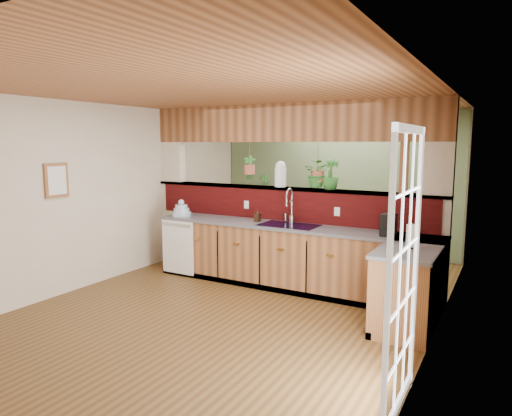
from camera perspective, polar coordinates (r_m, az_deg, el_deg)
The scene contains 27 objects.
ground at distance 5.89m, azimuth -2.38°, elevation -12.07°, with size 4.60×7.00×0.01m, color #533819.
ceiling at distance 5.56m, azimuth -2.54°, elevation 13.95°, with size 4.60×7.00×0.01m, color brown.
wall_back at distance 8.73m, azimuth 9.78°, elevation 3.17°, with size 4.60×0.02×2.60m, color beige.
wall_left at distance 7.06m, azimuth -18.51°, elevation 1.73°, with size 0.02×7.00×2.60m, color beige.
wall_right at distance 4.79m, azimuth 21.59°, elevation -1.25°, with size 0.02×7.00×2.60m, color beige.
pass_through_partition at distance 6.76m, azimuth 3.81°, elevation 0.93°, with size 4.60×0.21×2.60m.
pass_through_ledge at distance 6.75m, azimuth 3.61°, elevation 2.45°, with size 4.60×0.21×0.04m, color brown.
header_beam at distance 6.72m, azimuth 3.68°, elevation 10.58°, with size 4.60×0.15×0.55m, color brown.
sage_backwall at distance 8.72m, azimuth 9.74°, elevation 3.16°, with size 4.55×0.02×2.55m, color #5D734E.
countertop at distance 6.15m, azimuth 8.63°, elevation -6.91°, with size 4.14×1.52×0.90m.
dishwasher at distance 7.11m, azimuth -9.76°, elevation -4.82°, with size 0.58×0.03×0.82m.
navy_sink at distance 6.39m, azimuth 4.12°, elevation -2.85°, with size 0.82×0.50×0.18m.
french_door at distance 3.60m, azimuth 17.97°, elevation -8.14°, with size 0.06×1.02×2.16m, color white.
framed_print at distance 6.52m, azimuth -23.67°, elevation 3.18°, with size 0.04×0.35×0.45m.
faucet at distance 6.49m, azimuth 4.27°, elevation 0.46°, with size 0.22×0.22×0.51m.
dish_stack at distance 7.24m, azimuth -9.31°, elevation -0.35°, with size 0.30×0.30×0.26m.
soap_dispenser at distance 6.62m, azimuth 0.17°, elevation -0.98°, with size 0.08×0.08×0.18m, color #342212.
coffee_maker at distance 5.85m, azimuth 16.21°, elevation -2.13°, with size 0.15×0.25×0.27m.
paper_towel at distance 5.24m, azimuth 18.83°, elevation -3.41°, with size 0.13×0.13×0.28m.
glass_jar at distance 6.76m, azimuth 3.07°, elevation 4.27°, with size 0.17×0.17×0.38m.
ledge_plant_right at distance 6.46m, azimuth 9.28°, elevation 4.18°, with size 0.24×0.24×0.43m, color #266322.
hanging_plant_a at distance 7.01m, azimuth -0.82°, elevation 6.05°, with size 0.22×0.18×0.49m.
hanging_plant_b at distance 6.51m, azimuth 7.74°, elevation 5.83°, with size 0.43×0.39×0.56m.
shelving_console at distance 8.90m, azimuth 4.38°, elevation -1.84°, with size 1.58×0.42×1.06m, color black.
shelf_plant_a at distance 9.06m, azimuth 1.11°, elevation 2.98°, with size 0.21×0.14×0.39m, color #266322.
shelf_plant_b at distance 8.63m, azimuth 7.04°, elevation 2.77°, with size 0.24×0.24×0.42m, color #266322.
floor_plant at distance 7.49m, azimuth 16.55°, elevation -5.06°, with size 0.67×0.58×0.74m, color #266322.
Camera 1 is at (2.93, -4.70, 2.03)m, focal length 32.00 mm.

